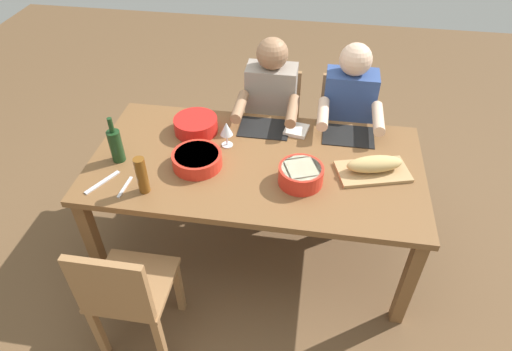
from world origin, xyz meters
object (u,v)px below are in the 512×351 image
object	(u,v)px
chair_near_left	(125,292)
chair_far_center	(273,120)
cutting_board	(373,172)
diner_far_center	(270,109)
serving_bowl_salad	(196,124)
serving_bowl_pasta	(301,174)
diner_far_right	(347,116)
bread_loaf	(374,164)
napkin_stack	(296,130)
serving_bowl_greens	(197,159)
wine_bottle	(116,145)
dining_table	(256,171)
beer_bottle	(142,175)
chair_far_right	(344,127)
wine_glass	(226,130)

from	to	relation	value
chair_near_left	chair_far_center	size ratio (longest dim) A/B	1.00
chair_near_left	cutting_board	bearing A→B (deg)	34.09
diner_far_center	serving_bowl_salad	world-z (taller)	diner_far_center
serving_bowl_pasta	diner_far_right	bearing A→B (deg)	71.34
chair_near_left	bread_loaf	size ratio (longest dim) A/B	2.66
chair_near_left	serving_bowl_pasta	bearing A→B (deg)	40.07
chair_near_left	napkin_stack	world-z (taller)	chair_near_left
diner_far_right	serving_bowl_greens	world-z (taller)	diner_far_right
bread_loaf	wine_bottle	world-z (taller)	wine_bottle
dining_table	beer_bottle	world-z (taller)	beer_bottle
chair_far_right	cutting_board	bearing A→B (deg)	-80.52
beer_bottle	chair_far_right	bearing A→B (deg)	46.85
dining_table	serving_bowl_salad	world-z (taller)	serving_bowl_salad
diner_far_center	wine_glass	xyz separation A→B (m)	(-0.20, -0.51, 0.16)
serving_bowl_pasta	chair_far_center	bearing A→B (deg)	105.74
dining_table	cutting_board	size ratio (longest dim) A/B	4.86
chair_near_left	beer_bottle	size ratio (longest dim) A/B	3.86
wine_bottle	wine_glass	world-z (taller)	wine_bottle
chair_far_center	diner_far_right	size ratio (longest dim) A/B	0.71
chair_far_right	cutting_board	xyz separation A→B (m)	(0.14, -0.82, 0.27)
chair_far_right	serving_bowl_salad	size ratio (longest dim) A/B	3.09
serving_bowl_greens	chair_near_left	bearing A→B (deg)	-105.73
serving_bowl_pasta	cutting_board	distance (m)	0.43
wine_glass	serving_bowl_pasta	bearing A→B (deg)	-29.80
serving_bowl_pasta	serving_bowl_greens	distance (m)	0.60
chair_near_left	diner_far_right	bearing A→B (deg)	53.73
wine_glass	chair_near_left	bearing A→B (deg)	-109.51
chair_far_right	serving_bowl_greens	bearing A→B (deg)	-133.49
beer_bottle	napkin_stack	size ratio (longest dim) A/B	1.57
serving_bowl_salad	napkin_stack	world-z (taller)	serving_bowl_salad
serving_bowl_pasta	cutting_board	size ratio (longest dim) A/B	0.62
serving_bowl_pasta	cutting_board	bearing A→B (deg)	19.11
serving_bowl_pasta	napkin_stack	world-z (taller)	serving_bowl_pasta
serving_bowl_greens	beer_bottle	distance (m)	0.35
beer_bottle	wine_bottle	bearing A→B (deg)	135.89
diner_far_right	serving_bowl_pasta	world-z (taller)	diner_far_right
chair_far_right	beer_bottle	distance (m)	1.64
beer_bottle	serving_bowl_greens	bearing A→B (deg)	48.09
wine_glass	dining_table	bearing A→B (deg)	-32.51
diner_far_right	wine_glass	xyz separation A→B (m)	(-0.73, -0.51, 0.16)
serving_bowl_salad	bread_loaf	distance (m)	1.12
chair_far_right	cutting_board	world-z (taller)	chair_far_right
serving_bowl_pasta	diner_far_center	bearing A→B (deg)	109.20
cutting_board	wine_glass	bearing A→B (deg)	171.49
dining_table	chair_near_left	size ratio (longest dim) A/B	2.28
dining_table	cutting_board	xyz separation A→B (m)	(0.67, -0.00, 0.09)
wine_bottle	napkin_stack	xyz separation A→B (m)	(1.00, 0.45, -0.10)
diner_far_center	serving_bowl_greens	xyz separation A→B (m)	(-0.33, -0.73, 0.09)
bread_loaf	diner_far_center	bearing A→B (deg)	136.39
serving_bowl_salad	wine_bottle	world-z (taller)	wine_bottle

